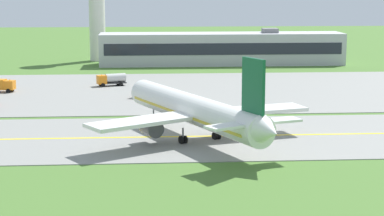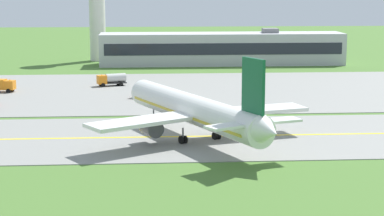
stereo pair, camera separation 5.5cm
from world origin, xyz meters
name	(u,v)px [view 2 (the right image)]	position (x,y,z in m)	size (l,w,h in m)	color
ground_plane	(187,137)	(0.00, 0.00, 0.00)	(500.00, 500.00, 0.00)	#47702D
taxiway_strip	(187,137)	(0.00, 0.00, 0.05)	(240.00, 28.00, 0.10)	gray
apron_pad	(223,90)	(10.00, 42.00, 0.05)	(140.00, 52.00, 0.10)	gray
taxiway_centreline	(187,136)	(0.00, 0.00, 0.11)	(220.00, 0.60, 0.01)	yellow
airplane_lead	(195,110)	(1.02, -1.59, 4.13)	(31.02, 37.53, 12.70)	white
service_truck_fuel	(112,79)	(-12.81, 49.21, 1.53)	(6.34, 3.79, 2.65)	orange
service_truck_catering	(150,91)	(-4.90, 32.90, 1.53)	(6.26, 4.61, 2.65)	orange
terminal_building	(222,49)	(14.80, 86.95, 4.19)	(64.58, 10.99, 9.55)	#B2B2B7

